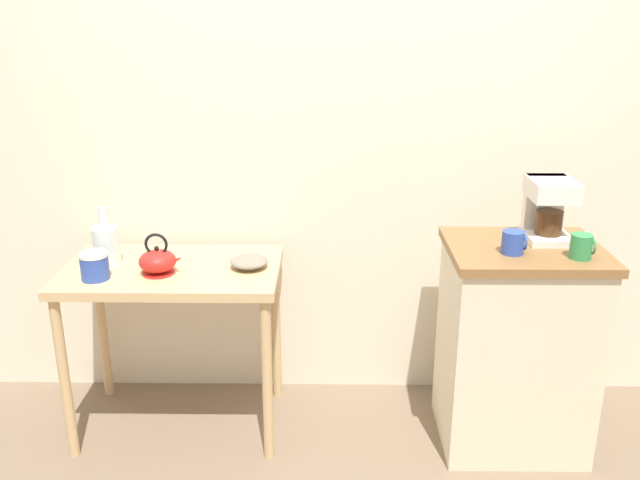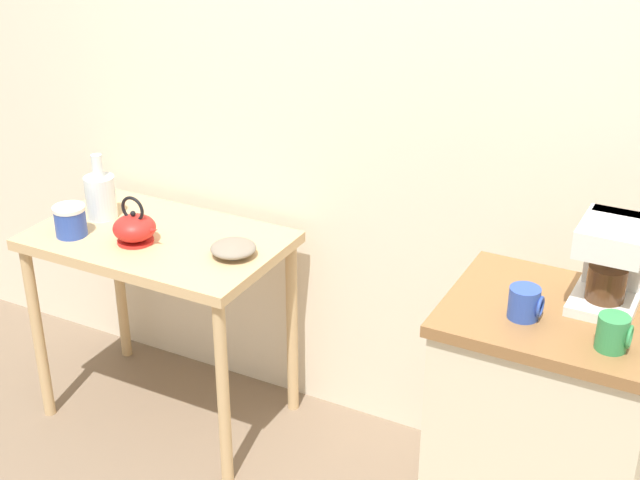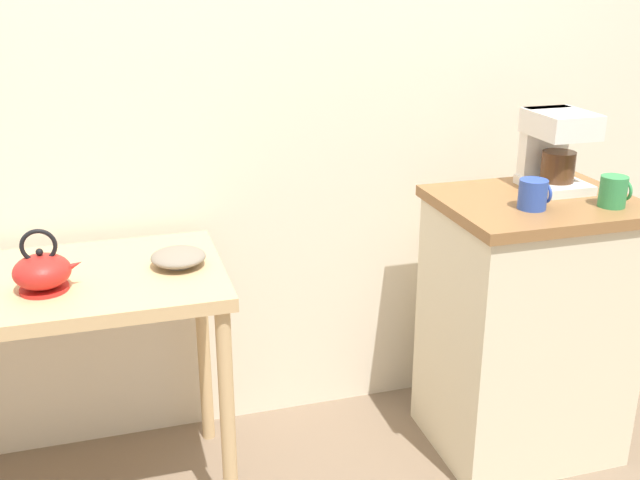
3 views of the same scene
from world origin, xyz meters
TOP-DOWN VIEW (x-y plane):
  - ground_plane at (0.00, 0.00)m, footprint 8.00×8.00m
  - back_wall at (0.10, 0.45)m, footprint 4.40×0.10m
  - wooden_table at (-0.72, 0.06)m, footprint 0.93×0.57m
  - kitchen_counter at (0.75, -0.03)m, footprint 0.63×0.52m
  - bowl_stoneware at (-0.39, 0.05)m, footprint 0.16×0.16m
  - teakettle at (-0.76, -0.02)m, footprint 0.19×0.15m
  - coffee_maker at (0.86, 0.08)m, footprint 0.18×0.22m
  - mug_blue at (0.68, -0.11)m, footprint 0.09×0.09m
  - mug_tall_green at (0.93, -0.16)m, footprint 0.09×0.08m

SIDE VIEW (x-z plane):
  - ground_plane at x=0.00m, z-range 0.00..0.00m
  - kitchen_counter at x=0.75m, z-range 0.00..0.91m
  - wooden_table at x=-0.72m, z-range 0.29..1.07m
  - bowl_stoneware at x=-0.39m, z-range 0.78..0.83m
  - teakettle at x=-0.76m, z-range 0.75..0.93m
  - mug_blue at x=0.68m, z-range 0.91..1.00m
  - mug_tall_green at x=0.93m, z-range 0.91..1.01m
  - coffee_maker at x=0.86m, z-range 0.92..1.18m
  - back_wall at x=0.10m, z-range 0.00..2.80m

